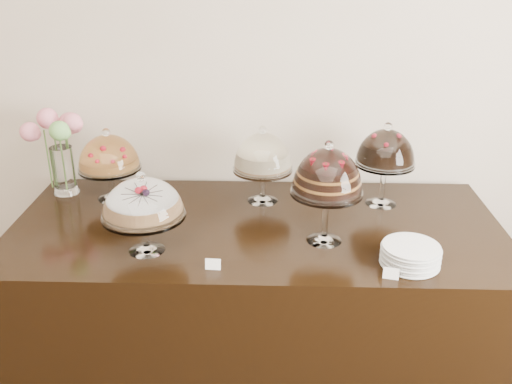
{
  "coord_description": "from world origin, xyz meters",
  "views": [
    {
      "loc": [
        0.16,
        0.16,
        2.07
      ],
      "look_at": [
        0.09,
        2.4,
        1.08
      ],
      "focal_mm": 40.0,
      "sensor_mm": 36.0,
      "label": 1
    }
  ],
  "objects_px": {
    "cake_stand_choco_layer": "(327,175)",
    "cake_stand_cheesecake": "(263,155)",
    "display_counter": "(256,307)",
    "flower_vase": "(59,142)",
    "cake_stand_dark_choco": "(386,151)",
    "plate_stack": "(410,255)",
    "cake_stand_fruit_tart": "(109,156)",
    "cake_stand_sugar_sponge": "(143,202)"
  },
  "relations": [
    {
      "from": "display_counter",
      "to": "flower_vase",
      "type": "distance_m",
      "value": 1.25
    },
    {
      "from": "display_counter",
      "to": "plate_stack",
      "type": "distance_m",
      "value": 0.85
    },
    {
      "from": "flower_vase",
      "to": "cake_stand_fruit_tart",
      "type": "bearing_deg",
      "value": -13.42
    },
    {
      "from": "cake_stand_cheesecake",
      "to": "cake_stand_fruit_tart",
      "type": "height_order",
      "value": "cake_stand_cheesecake"
    },
    {
      "from": "display_counter",
      "to": "plate_stack",
      "type": "height_order",
      "value": "plate_stack"
    },
    {
      "from": "display_counter",
      "to": "flower_vase",
      "type": "xyz_separation_m",
      "value": [
        -0.98,
        0.32,
        0.72
      ]
    },
    {
      "from": "cake_stand_choco_layer",
      "to": "cake_stand_dark_choco",
      "type": "bearing_deg",
      "value": 51.51
    },
    {
      "from": "cake_stand_choco_layer",
      "to": "cake_stand_cheesecake",
      "type": "relative_size",
      "value": 1.17
    },
    {
      "from": "cake_stand_choco_layer",
      "to": "plate_stack",
      "type": "height_order",
      "value": "cake_stand_choco_layer"
    },
    {
      "from": "cake_stand_sugar_sponge",
      "to": "cake_stand_cheesecake",
      "type": "bearing_deg",
      "value": 47.45
    },
    {
      "from": "display_counter",
      "to": "cake_stand_dark_choco",
      "type": "distance_m",
      "value": 0.97
    },
    {
      "from": "display_counter",
      "to": "cake_stand_sugar_sponge",
      "type": "bearing_deg",
      "value": -150.54
    },
    {
      "from": "display_counter",
      "to": "cake_stand_choco_layer",
      "type": "relative_size",
      "value": 4.91
    },
    {
      "from": "cake_stand_sugar_sponge",
      "to": "cake_stand_choco_layer",
      "type": "relative_size",
      "value": 0.78
    },
    {
      "from": "cake_stand_choco_layer",
      "to": "cake_stand_dark_choco",
      "type": "distance_m",
      "value": 0.49
    },
    {
      "from": "cake_stand_dark_choco",
      "to": "cake_stand_cheesecake",
      "type": "bearing_deg",
      "value": 178.4
    },
    {
      "from": "display_counter",
      "to": "cake_stand_cheesecake",
      "type": "relative_size",
      "value": 5.76
    },
    {
      "from": "cake_stand_sugar_sponge",
      "to": "flower_vase",
      "type": "xyz_separation_m",
      "value": [
        -0.53,
        0.58,
        0.05
      ]
    },
    {
      "from": "cake_stand_fruit_tart",
      "to": "display_counter",
      "type": "bearing_deg",
      "value": -20.12
    },
    {
      "from": "cake_stand_sugar_sponge",
      "to": "cake_stand_choco_layer",
      "type": "height_order",
      "value": "cake_stand_choco_layer"
    },
    {
      "from": "cake_stand_fruit_tart",
      "to": "flower_vase",
      "type": "bearing_deg",
      "value": 166.58
    },
    {
      "from": "cake_stand_dark_choco",
      "to": "cake_stand_fruit_tart",
      "type": "distance_m",
      "value": 1.32
    },
    {
      "from": "cake_stand_dark_choco",
      "to": "cake_stand_fruit_tart",
      "type": "relative_size",
      "value": 1.13
    },
    {
      "from": "cake_stand_cheesecake",
      "to": "plate_stack",
      "type": "height_order",
      "value": "cake_stand_cheesecake"
    },
    {
      "from": "plate_stack",
      "to": "cake_stand_dark_choco",
      "type": "bearing_deg",
      "value": 91.64
    },
    {
      "from": "display_counter",
      "to": "cake_stand_fruit_tart",
      "type": "xyz_separation_m",
      "value": [
        -0.72,
        0.26,
        0.67
      ]
    },
    {
      "from": "cake_stand_choco_layer",
      "to": "flower_vase",
      "type": "bearing_deg",
      "value": 159.75
    },
    {
      "from": "flower_vase",
      "to": "cake_stand_cheesecake",
      "type": "bearing_deg",
      "value": -3.88
    },
    {
      "from": "cake_stand_choco_layer",
      "to": "flower_vase",
      "type": "height_order",
      "value": "cake_stand_choco_layer"
    },
    {
      "from": "cake_stand_cheesecake",
      "to": "flower_vase",
      "type": "height_order",
      "value": "flower_vase"
    },
    {
      "from": "cake_stand_sugar_sponge",
      "to": "cake_stand_fruit_tart",
      "type": "bearing_deg",
      "value": 118.26
    },
    {
      "from": "display_counter",
      "to": "cake_stand_cheesecake",
      "type": "distance_m",
      "value": 0.73
    },
    {
      "from": "flower_vase",
      "to": "cake_stand_choco_layer",
      "type": "bearing_deg",
      "value": -20.25
    },
    {
      "from": "cake_stand_dark_choco",
      "to": "plate_stack",
      "type": "xyz_separation_m",
      "value": [
        0.02,
        -0.57,
        -0.23
      ]
    },
    {
      "from": "cake_stand_choco_layer",
      "to": "plate_stack",
      "type": "distance_m",
      "value": 0.45
    },
    {
      "from": "cake_stand_dark_choco",
      "to": "plate_stack",
      "type": "height_order",
      "value": "cake_stand_dark_choco"
    },
    {
      "from": "cake_stand_sugar_sponge",
      "to": "cake_stand_cheesecake",
      "type": "distance_m",
      "value": 0.69
    },
    {
      "from": "cake_stand_fruit_tart",
      "to": "flower_vase",
      "type": "distance_m",
      "value": 0.27
    },
    {
      "from": "cake_stand_dark_choco",
      "to": "flower_vase",
      "type": "bearing_deg",
      "value": 176.95
    },
    {
      "from": "flower_vase",
      "to": "plate_stack",
      "type": "bearing_deg",
      "value": -22.43
    },
    {
      "from": "display_counter",
      "to": "cake_stand_dark_choco",
      "type": "bearing_deg",
      "value": 21.95
    },
    {
      "from": "cake_stand_cheesecake",
      "to": "plate_stack",
      "type": "relative_size",
      "value": 1.68
    }
  ]
}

